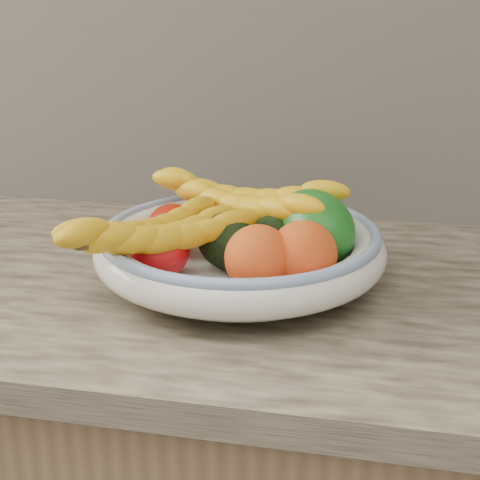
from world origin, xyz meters
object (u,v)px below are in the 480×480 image
green_mango (313,228)px  banana_bunch_front (154,239)px  fruit_bowl (240,248)px  banana_bunch_back (242,205)px

green_mango → banana_bunch_front: green_mango is taller
fruit_bowl → banana_bunch_front: banana_bunch_front is taller
fruit_bowl → banana_bunch_back: size_ratio=1.28×
banana_bunch_back → banana_bunch_front: banana_bunch_back is taller
banana_bunch_front → green_mango: bearing=-24.5°
banana_bunch_front → banana_bunch_back: bearing=8.1°
fruit_bowl → green_mango: (0.10, 0.02, 0.03)m
fruit_bowl → banana_bunch_front: size_ratio=1.37×
fruit_bowl → green_mango: bearing=12.9°
banana_bunch_back → banana_bunch_front: 0.17m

